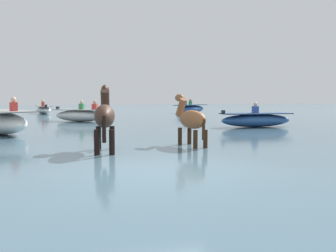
# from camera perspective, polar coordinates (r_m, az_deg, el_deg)

# --- Properties ---
(ground_plane) EXTENTS (120.00, 120.00, 0.00)m
(ground_plane) POSITION_cam_1_polar(r_m,az_deg,el_deg) (7.06, -1.10, -9.57)
(ground_plane) COLOR gray
(water_surface) EXTENTS (90.00, 90.00, 0.37)m
(water_surface) POSITION_cam_1_polar(r_m,az_deg,el_deg) (16.75, -10.86, -0.83)
(water_surface) COLOR #476675
(water_surface) RESTS_ON ground
(horse_lead_chestnut) EXTENTS (0.59, 1.64, 1.78)m
(horse_lead_chestnut) POSITION_cam_1_polar(r_m,az_deg,el_deg) (10.28, 3.48, 0.77)
(horse_lead_chestnut) COLOR brown
(horse_lead_chestnut) RESTS_ON ground
(horse_trailing_dark_bay) EXTENTS (0.71, 1.86, 2.01)m
(horse_trailing_dark_bay) POSITION_cam_1_polar(r_m,az_deg,el_deg) (9.33, -9.46, 1.21)
(horse_trailing_dark_bay) COLOR #382319
(horse_trailing_dark_bay) RESTS_ON ground
(boat_distant_east) EXTENTS (3.03, 2.63, 1.12)m
(boat_distant_east) POSITION_cam_1_polar(r_m,az_deg,el_deg) (20.85, -12.95, 1.59)
(boat_distant_east) COLOR silver
(boat_distant_east) RESTS_ON water_surface
(boat_mid_outer) EXTENTS (3.28, 1.18, 1.09)m
(boat_mid_outer) POSITION_cam_1_polar(r_m,az_deg,el_deg) (17.10, 13.04, 0.90)
(boat_mid_outer) COLOR #28518E
(boat_mid_outer) RESTS_ON water_surface
(boat_far_inshore) EXTENTS (1.38, 3.14, 1.07)m
(boat_far_inshore) POSITION_cam_1_polar(r_m,az_deg,el_deg) (30.89, -18.13, 2.35)
(boat_far_inshore) COLOR silver
(boat_far_inshore) RESTS_ON water_surface
(boat_mid_channel) EXTENTS (3.54, 3.05, 1.14)m
(boat_mid_channel) POSITION_cam_1_polar(r_m,az_deg,el_deg) (30.53, 3.39, 2.59)
(boat_mid_channel) COLOR #28518E
(boat_mid_channel) RESTS_ON water_surface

